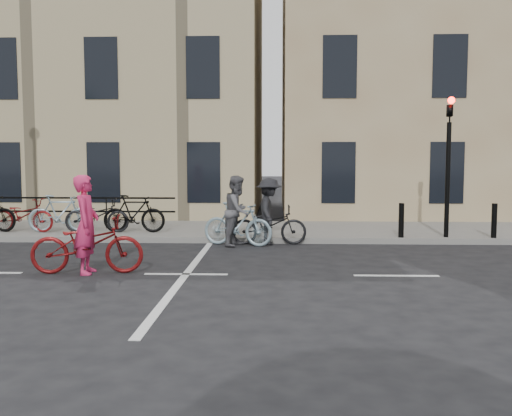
{
  "coord_description": "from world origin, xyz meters",
  "views": [
    {
      "loc": [
        1.73,
        -10.7,
        2.22
      ],
      "look_at": [
        1.27,
        2.09,
        1.1
      ],
      "focal_mm": 40.0,
      "sensor_mm": 36.0,
      "label": 1
    }
  ],
  "objects_px": {
    "traffic_light": "(449,149)",
    "cyclist_grey": "(238,218)",
    "cyclist_pink": "(87,240)",
    "cyclist_dark": "(269,218)"
  },
  "relations": [
    {
      "from": "traffic_light",
      "to": "cyclist_grey",
      "type": "relative_size",
      "value": 2.03
    },
    {
      "from": "traffic_light",
      "to": "cyclist_pink",
      "type": "height_order",
      "value": "traffic_light"
    },
    {
      "from": "cyclist_grey",
      "to": "cyclist_dark",
      "type": "distance_m",
      "value": 0.84
    },
    {
      "from": "traffic_light",
      "to": "cyclist_grey",
      "type": "bearing_deg",
      "value": -172.59
    },
    {
      "from": "cyclist_pink",
      "to": "traffic_light",
      "type": "bearing_deg",
      "value": -68.37
    },
    {
      "from": "traffic_light",
      "to": "cyclist_dark",
      "type": "height_order",
      "value": "traffic_light"
    },
    {
      "from": "cyclist_dark",
      "to": "traffic_light",
      "type": "bearing_deg",
      "value": -85.47
    },
    {
      "from": "traffic_light",
      "to": "cyclist_dark",
      "type": "relative_size",
      "value": 2.01
    },
    {
      "from": "cyclist_pink",
      "to": "cyclist_grey",
      "type": "distance_m",
      "value": 4.47
    },
    {
      "from": "traffic_light",
      "to": "cyclist_pink",
      "type": "bearing_deg",
      "value": -152.08
    }
  ]
}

